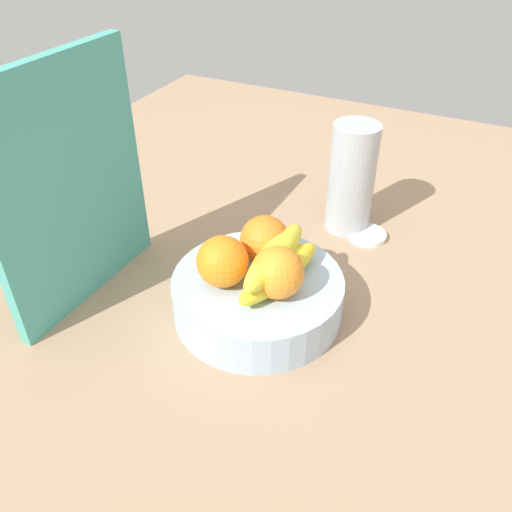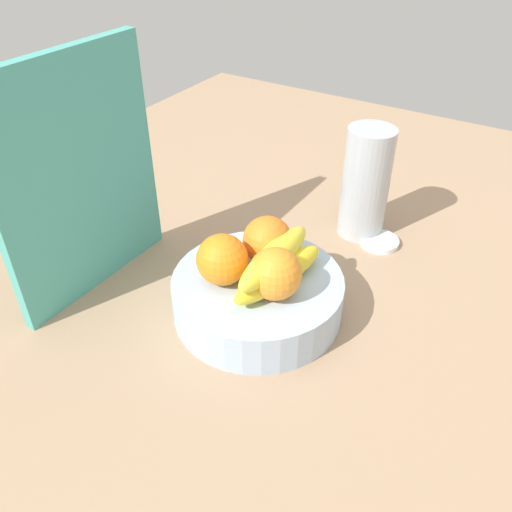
% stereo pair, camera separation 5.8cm
% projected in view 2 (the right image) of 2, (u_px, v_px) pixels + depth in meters
% --- Properties ---
extents(ground_plane, '(1.80, 1.40, 0.03)m').
position_uv_depth(ground_plane, '(262.00, 314.00, 0.82)').
color(ground_plane, '#A08163').
extents(fruit_bowl, '(0.25, 0.25, 0.06)m').
position_uv_depth(fruit_bowl, '(256.00, 295.00, 0.78)').
color(fruit_bowl, '#A7C0DA').
rests_on(fruit_bowl, ground_plane).
extents(orange_front_left, '(0.07, 0.07, 0.07)m').
position_uv_depth(orange_front_left, '(222.00, 260.00, 0.74)').
color(orange_front_left, orange).
rests_on(orange_front_left, fruit_bowl).
extents(orange_front_right, '(0.07, 0.07, 0.07)m').
position_uv_depth(orange_front_right, '(275.00, 274.00, 0.71)').
color(orange_front_right, orange).
rests_on(orange_front_right, fruit_bowl).
extents(orange_center, '(0.07, 0.07, 0.07)m').
position_uv_depth(orange_center, '(268.00, 241.00, 0.78)').
color(orange_center, orange).
rests_on(orange_center, fruit_bowl).
extents(banana_bunch, '(0.18, 0.08, 0.06)m').
position_uv_depth(banana_bunch, '(277.00, 266.00, 0.74)').
color(banana_bunch, yellow).
rests_on(banana_bunch, fruit_bowl).
extents(cutting_board, '(0.28, 0.02, 0.36)m').
position_uv_depth(cutting_board, '(80.00, 180.00, 0.76)').
color(cutting_board, teal).
rests_on(cutting_board, ground_plane).
extents(thermos_tumbler, '(0.08, 0.08, 0.20)m').
position_uv_depth(thermos_tumbler, '(366.00, 183.00, 0.92)').
color(thermos_tumbler, '#ADB3BA').
rests_on(thermos_tumbler, ground_plane).
extents(jar_lid, '(0.07, 0.07, 0.01)m').
position_uv_depth(jar_lid, '(379.00, 242.00, 0.94)').
color(jar_lid, white).
rests_on(jar_lid, ground_plane).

